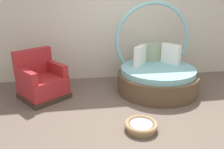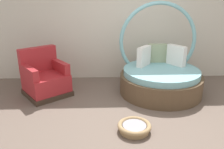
% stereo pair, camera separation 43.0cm
% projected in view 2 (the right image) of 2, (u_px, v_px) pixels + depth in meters
% --- Properties ---
extents(ground_plane, '(8.00, 8.00, 0.02)m').
position_uv_depth(ground_plane, '(137.00, 120.00, 3.84)').
color(ground_plane, '#66564C').
extents(back_wall, '(8.00, 0.12, 2.89)m').
position_uv_depth(back_wall, '(126.00, 17.00, 5.35)').
color(back_wall, beige).
rests_on(back_wall, ground_plane).
extents(round_daybed, '(1.68, 1.68, 1.83)m').
position_uv_depth(round_daybed, '(160.00, 75.00, 4.83)').
color(round_daybed, brown).
rests_on(round_daybed, ground_plane).
extents(red_armchair, '(1.12, 1.12, 0.94)m').
position_uv_depth(red_armchair, '(45.00, 79.00, 4.71)').
color(red_armchair, '#38281E').
rests_on(red_armchair, ground_plane).
extents(pet_basket, '(0.51, 0.51, 0.13)m').
position_uv_depth(pet_basket, '(134.00, 127.00, 3.49)').
color(pet_basket, '#9E7F56').
rests_on(pet_basket, ground_plane).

